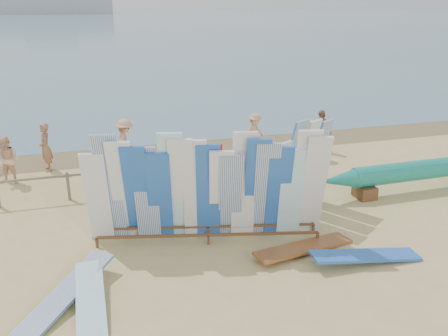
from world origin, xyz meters
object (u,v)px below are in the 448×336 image
object	(u,v)px
main_surfboard_rack	(208,192)
beach_chair_right	(134,177)
flat_board_c	(304,251)
vendor_table	(270,203)
flat_board_a	(92,312)
side_surfboard_rack	(296,170)
flat_board_d	(365,262)
beachgoer_9	(254,133)
beachgoer_1	(46,148)
beachgoer_10	(321,131)
beachgoer_3	(125,143)
beach_chair_left	(145,175)
beachgoer_extra_0	(311,139)
outrigger_canoe	(420,171)
flat_board_e	(68,301)
stroller	(216,165)
beachgoer_2	(8,161)

from	to	relation	value
main_surfboard_rack	beach_chair_right	world-z (taller)	main_surfboard_rack
flat_board_c	beach_chair_right	size ratio (longest dim) A/B	3.19
vendor_table	flat_board_a	world-z (taller)	vendor_table
side_surfboard_rack	flat_board_c	size ratio (longest dim) A/B	1.07
flat_board_d	beachgoer_9	bearing A→B (deg)	1.36
beach_chair_right	beachgoer_9	xyz separation A→B (m)	(5.04, 2.24, 0.54)
beachgoer_1	beachgoer_10	size ratio (longest dim) A/B	1.02
flat_board_a	beachgoer_1	size ratio (longest dim) A/B	1.55
vendor_table	beachgoer_10	xyz separation A→B (m)	(4.13, 5.05, 0.47)
beachgoer_10	flat_board_d	bearing A→B (deg)	-42.44
vendor_table	beachgoer_9	bearing A→B (deg)	94.36
beachgoer_3	vendor_table	bearing A→B (deg)	-140.39
flat_board_c	beachgoer_9	size ratio (longest dim) A/B	1.71
side_surfboard_rack	beach_chair_right	bearing A→B (deg)	107.58
side_surfboard_rack	beach_chair_left	world-z (taller)	side_surfboard_rack
vendor_table	beach_chair_left	bearing A→B (deg)	150.34
beachgoer_extra_0	beachgoer_3	xyz separation A→B (m)	(-6.93, 1.00, 0.13)
vendor_table	beachgoer_3	distance (m)	6.43
outrigger_canoe	beachgoer_3	world-z (taller)	beachgoer_3
flat_board_c	flat_board_a	world-z (taller)	flat_board_a
vendor_table	beachgoer_3	world-z (taller)	beachgoer_3
beachgoer_10	flat_board_e	bearing A→B (deg)	-74.11
beachgoer_3	beachgoer_10	world-z (taller)	beachgoer_3
flat_board_a	beachgoer_3	xyz separation A→B (m)	(1.48, 8.51, 0.90)
flat_board_e	flat_board_a	world-z (taller)	flat_board_e
flat_board_a	stroller	size ratio (longest dim) A/B	2.51
flat_board_c	beachgoer_2	world-z (taller)	beachgoer_2
vendor_table	beachgoer_9	xyz separation A→B (m)	(1.58, 5.78, 0.41)
flat_board_a	beachgoer_10	bearing A→B (deg)	41.89
beachgoer_2	main_surfboard_rack	bearing A→B (deg)	-25.35
beachgoer_10	beachgoer_3	bearing A→B (deg)	-115.03
side_surfboard_rack	flat_board_e	bearing A→B (deg)	170.71
flat_board_c	flat_board_e	size ratio (longest dim) A/B	1.00
beachgoer_extra_0	beachgoer_9	world-z (taller)	beachgoer_9
beach_chair_left	beachgoer_9	distance (m)	5.17
outrigger_canoe	beachgoer_extra_0	xyz separation A→B (m)	(-1.88, 3.93, 0.11)
main_surfboard_rack	beachgoer_1	distance (m)	7.90
beach_chair_left	beachgoer_2	size ratio (longest dim) A/B	0.59
outrigger_canoe	beachgoer_2	distance (m)	13.41
beachgoer_2	stroller	bearing A→B (deg)	10.21
side_surfboard_rack	beachgoer_10	xyz separation A→B (m)	(3.38, 5.07, -0.46)
beachgoer_extra_0	beachgoer_10	size ratio (longest dim) A/B	0.90
side_surfboard_rack	beachgoer_1	distance (m)	9.09
flat_board_a	stroller	world-z (taller)	stroller
side_surfboard_rack	beachgoer_9	world-z (taller)	side_surfboard_rack
outrigger_canoe	flat_board_a	bearing A→B (deg)	-161.86
beachgoer_3	beachgoer_1	xyz separation A→B (m)	(-2.76, 0.36, -0.03)
side_surfboard_rack	flat_board_e	distance (m)	6.88
beach_chair_right	stroller	size ratio (longest dim) A/B	0.79
beachgoer_3	beachgoer_9	world-z (taller)	beachgoer_3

